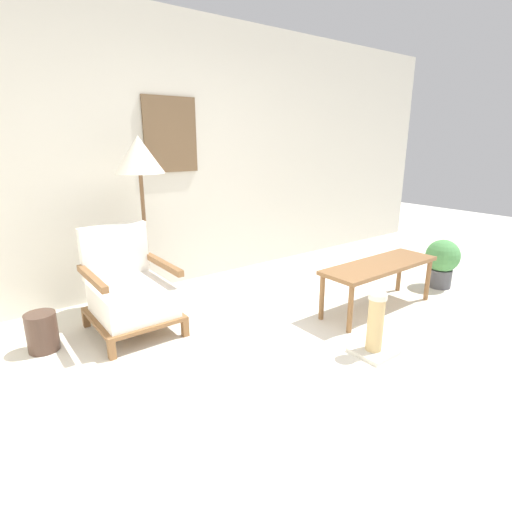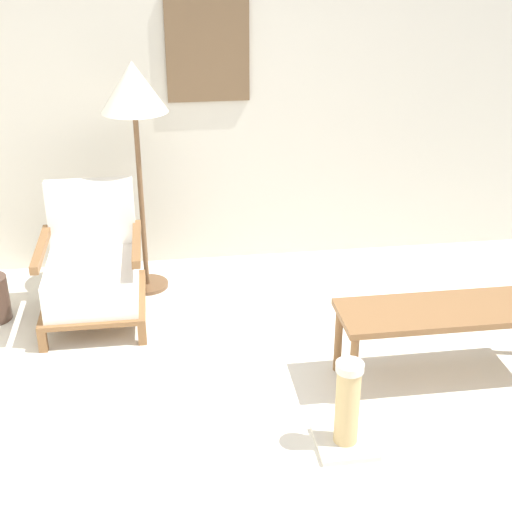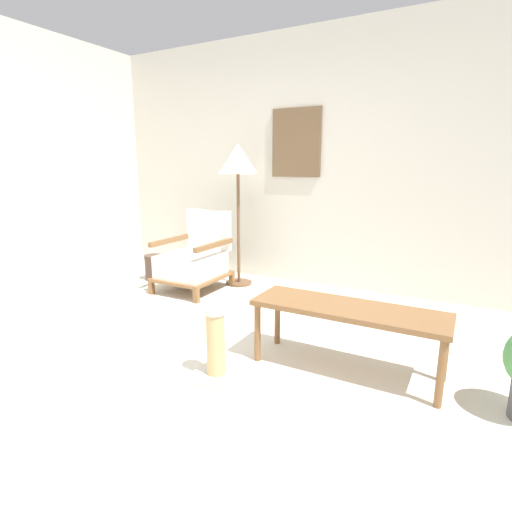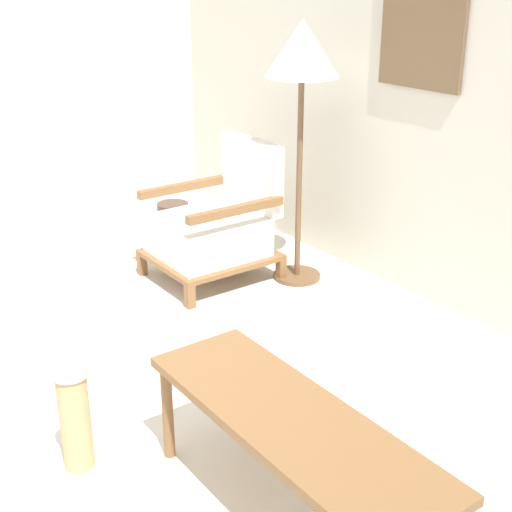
{
  "view_description": "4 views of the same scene",
  "coord_description": "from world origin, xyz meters",
  "px_view_note": "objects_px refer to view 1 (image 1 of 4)",
  "views": [
    {
      "loc": [
        -1.93,
        -1.35,
        1.5
      ],
      "look_at": [
        0.05,
        1.24,
        0.55
      ],
      "focal_mm": 28.0,
      "sensor_mm": 36.0,
      "label": 1
    },
    {
      "loc": [
        -0.48,
        -2.45,
        2.27
      ],
      "look_at": [
        0.05,
        1.24,
        0.55
      ],
      "focal_mm": 50.0,
      "sensor_mm": 36.0,
      "label": 2
    },
    {
      "loc": [
        1.65,
        -1.69,
        1.31
      ],
      "look_at": [
        0.05,
        1.24,
        0.55
      ],
      "focal_mm": 28.0,
      "sensor_mm": 36.0,
      "label": 3
    },
    {
      "loc": [
        2.53,
        -0.56,
        1.8
      ],
      "look_at": [
        0.05,
        1.24,
        0.55
      ],
      "focal_mm": 50.0,
      "sensor_mm": 36.0,
      "label": 4
    }
  ],
  "objects_px": {
    "coffee_table": "(380,269)",
    "potted_plant": "(442,260)",
    "floor_lamp": "(140,163)",
    "armchair": "(130,292)",
    "vase": "(42,332)",
    "scratching_post": "(375,330)"
  },
  "relations": [
    {
      "from": "coffee_table",
      "to": "potted_plant",
      "type": "relative_size",
      "value": 2.38
    },
    {
      "from": "floor_lamp",
      "to": "potted_plant",
      "type": "height_order",
      "value": "floor_lamp"
    },
    {
      "from": "armchair",
      "to": "floor_lamp",
      "type": "height_order",
      "value": "floor_lamp"
    },
    {
      "from": "vase",
      "to": "potted_plant",
      "type": "relative_size",
      "value": 0.57
    },
    {
      "from": "vase",
      "to": "scratching_post",
      "type": "height_order",
      "value": "scratching_post"
    },
    {
      "from": "vase",
      "to": "scratching_post",
      "type": "xyz_separation_m",
      "value": [
        1.9,
        -1.51,
        0.04
      ]
    },
    {
      "from": "potted_plant",
      "to": "scratching_post",
      "type": "relative_size",
      "value": 1.09
    },
    {
      "from": "armchair",
      "to": "coffee_table",
      "type": "relative_size",
      "value": 0.68
    },
    {
      "from": "armchair",
      "to": "potted_plant",
      "type": "height_order",
      "value": "armchair"
    },
    {
      "from": "floor_lamp",
      "to": "coffee_table",
      "type": "height_order",
      "value": "floor_lamp"
    },
    {
      "from": "armchair",
      "to": "vase",
      "type": "xyz_separation_m",
      "value": [
        -0.65,
        0.07,
        -0.18
      ]
    },
    {
      "from": "vase",
      "to": "potted_plant",
      "type": "bearing_deg",
      "value": -16.58
    },
    {
      "from": "coffee_table",
      "to": "scratching_post",
      "type": "relative_size",
      "value": 2.6
    },
    {
      "from": "coffee_table",
      "to": "vase",
      "type": "relative_size",
      "value": 4.17
    },
    {
      "from": "coffee_table",
      "to": "armchair",
      "type": "bearing_deg",
      "value": 153.75
    },
    {
      "from": "potted_plant",
      "to": "scratching_post",
      "type": "height_order",
      "value": "potted_plant"
    },
    {
      "from": "armchair",
      "to": "vase",
      "type": "bearing_deg",
      "value": 173.82
    },
    {
      "from": "coffee_table",
      "to": "potted_plant",
      "type": "xyz_separation_m",
      "value": [
        1.02,
        -0.05,
        -0.1
      ]
    },
    {
      "from": "floor_lamp",
      "to": "armchair",
      "type": "bearing_deg",
      "value": -129.35
    },
    {
      "from": "scratching_post",
      "to": "potted_plant",
      "type": "bearing_deg",
      "value": 14.34
    },
    {
      "from": "floor_lamp",
      "to": "coffee_table",
      "type": "relative_size",
      "value": 1.26
    },
    {
      "from": "potted_plant",
      "to": "scratching_post",
      "type": "bearing_deg",
      "value": -165.66
    }
  ]
}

